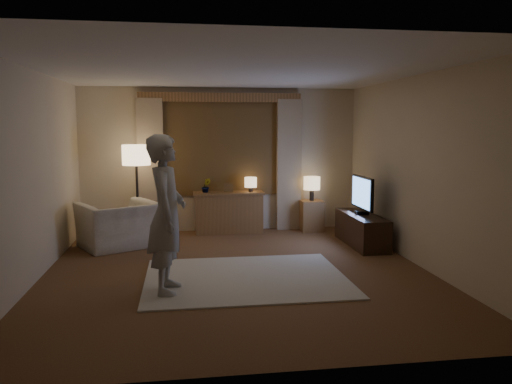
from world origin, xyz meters
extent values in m
cube|color=brown|center=(0.00, 0.00, -0.01)|extent=(5.00, 5.50, 0.02)
cube|color=silver|center=(0.00, 0.00, 2.61)|extent=(5.00, 5.50, 0.02)
cube|color=beige|center=(0.00, 2.76, 1.30)|extent=(5.00, 0.02, 2.60)
cube|color=beige|center=(0.00, -2.76, 1.30)|extent=(5.00, 0.02, 2.60)
cube|color=beige|center=(-2.51, 0.00, 1.30)|extent=(0.02, 5.50, 2.60)
cube|color=beige|center=(2.51, 0.00, 1.30)|extent=(0.02, 5.50, 2.60)
cube|color=black|center=(0.00, 2.73, 1.55)|extent=(2.00, 0.01, 1.70)
cube|color=brown|center=(0.00, 2.72, 1.55)|extent=(2.08, 0.04, 1.78)
cube|color=tan|center=(-1.25, 2.65, 1.20)|extent=(0.45, 0.12, 2.40)
cube|color=tan|center=(1.25, 2.65, 1.20)|extent=(0.45, 0.12, 2.40)
cube|color=brown|center=(0.00, 2.67, 2.42)|extent=(2.90, 0.14, 0.16)
cube|color=beige|center=(0.07, -0.31, 0.01)|extent=(2.50, 2.00, 0.02)
cube|color=brown|center=(0.12, 2.50, 0.35)|extent=(1.20, 0.40, 0.70)
cube|color=brown|center=(0.12, 2.50, 0.80)|extent=(0.16, 0.02, 0.20)
imported|color=#999999|center=(-0.28, 2.50, 0.85)|extent=(0.17, 0.13, 0.30)
cylinder|color=black|center=(0.52, 2.50, 0.76)|extent=(0.08, 0.08, 0.12)
cylinder|color=#F8CF95|center=(0.52, 2.50, 0.91)|extent=(0.22, 0.22, 0.18)
cylinder|color=black|center=(-1.46, 2.22, 0.02)|extent=(0.34, 0.34, 0.03)
cylinder|color=black|center=(-1.46, 2.22, 0.64)|extent=(0.04, 0.04, 1.27)
cylinder|color=#F8CF95|center=(-1.46, 2.22, 1.43)|extent=(0.47, 0.47, 0.34)
imported|color=beige|center=(-1.71, 1.62, 0.36)|extent=(1.44, 1.38, 0.72)
cube|color=brown|center=(1.64, 2.45, 0.28)|extent=(0.40, 0.40, 0.56)
cylinder|color=black|center=(1.64, 2.45, 0.66)|extent=(0.08, 0.08, 0.20)
cylinder|color=#F8CF95|center=(1.64, 2.45, 0.88)|extent=(0.30, 0.30, 0.24)
cube|color=black|center=(2.15, 1.23, 0.25)|extent=(0.45, 1.40, 0.50)
cube|color=black|center=(2.15, 1.23, 0.53)|extent=(0.21, 0.09, 0.06)
cube|color=black|center=(2.15, 1.23, 0.85)|extent=(0.05, 0.85, 0.52)
cube|color=#5997F4|center=(2.12, 1.23, 0.85)|extent=(0.00, 0.79, 0.47)
imported|color=#B5B0A7|center=(-0.88, -0.71, 0.92)|extent=(0.49, 0.69, 1.80)
camera|label=1|loc=(-0.68, -6.34, 1.89)|focal=35.00mm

